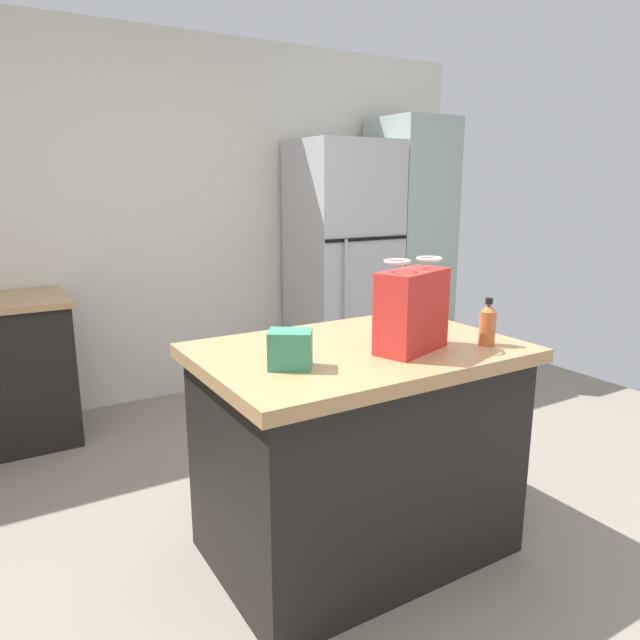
{
  "coord_description": "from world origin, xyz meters",
  "views": [
    {
      "loc": [
        -1.14,
        -1.72,
        1.55
      ],
      "look_at": [
        0.17,
        0.45,
        0.96
      ],
      "focal_mm": 32.91,
      "sensor_mm": 36.0,
      "label": 1
    }
  ],
  "objects_px": {
    "tall_cabinet": "(409,247)",
    "small_box": "(290,349)",
    "shopping_bag": "(412,310)",
    "refrigerator": "(343,264)",
    "kitchen_island": "(357,450)",
    "bottle": "(488,324)"
  },
  "relations": [
    {
      "from": "kitchen_island",
      "to": "tall_cabinet",
      "type": "bearing_deg",
      "value": 46.29
    },
    {
      "from": "small_box",
      "to": "bottle",
      "type": "distance_m",
      "value": 0.84
    },
    {
      "from": "kitchen_island",
      "to": "bottle",
      "type": "xyz_separation_m",
      "value": [
        0.46,
        -0.25,
        0.54
      ]
    },
    {
      "from": "kitchen_island",
      "to": "shopping_bag",
      "type": "relative_size",
      "value": 3.52
    },
    {
      "from": "shopping_bag",
      "to": "small_box",
      "type": "distance_m",
      "value": 0.52
    },
    {
      "from": "refrigerator",
      "to": "tall_cabinet",
      "type": "bearing_deg",
      "value": 0.02
    },
    {
      "from": "shopping_bag",
      "to": "refrigerator",
      "type": "bearing_deg",
      "value": 63.27
    },
    {
      "from": "kitchen_island",
      "to": "tall_cabinet",
      "type": "xyz_separation_m",
      "value": [
        1.86,
        1.95,
        0.57
      ]
    },
    {
      "from": "refrigerator",
      "to": "tall_cabinet",
      "type": "height_order",
      "value": "tall_cabinet"
    },
    {
      "from": "refrigerator",
      "to": "shopping_bag",
      "type": "relative_size",
      "value": 5.14
    },
    {
      "from": "refrigerator",
      "to": "tall_cabinet",
      "type": "relative_size",
      "value": 0.91
    },
    {
      "from": "tall_cabinet",
      "to": "bottle",
      "type": "distance_m",
      "value": 2.61
    },
    {
      "from": "small_box",
      "to": "tall_cabinet",
      "type": "bearing_deg",
      "value": 42.63
    },
    {
      "from": "tall_cabinet",
      "to": "small_box",
      "type": "relative_size",
      "value": 13.63
    },
    {
      "from": "small_box",
      "to": "bottle",
      "type": "xyz_separation_m",
      "value": [
        0.83,
        -0.15,
        0.02
      ]
    },
    {
      "from": "kitchen_island",
      "to": "refrigerator",
      "type": "height_order",
      "value": "refrigerator"
    },
    {
      "from": "refrigerator",
      "to": "shopping_bag",
      "type": "xyz_separation_m",
      "value": [
        -1.06,
        -2.11,
        0.14
      ]
    },
    {
      "from": "tall_cabinet",
      "to": "small_box",
      "type": "bearing_deg",
      "value": -137.37
    },
    {
      "from": "shopping_bag",
      "to": "bottle",
      "type": "bearing_deg",
      "value": -16.22
    },
    {
      "from": "bottle",
      "to": "tall_cabinet",
      "type": "bearing_deg",
      "value": 57.48
    },
    {
      "from": "shopping_bag",
      "to": "bottle",
      "type": "distance_m",
      "value": 0.34
    },
    {
      "from": "refrigerator",
      "to": "tall_cabinet",
      "type": "xyz_separation_m",
      "value": [
        0.66,
        0.0,
        0.1
      ]
    }
  ]
}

